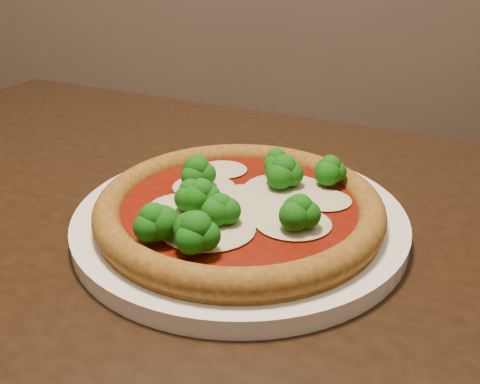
{
  "coord_description": "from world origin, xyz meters",
  "views": [
    {
      "loc": [
        -0.12,
        -0.47,
        1.02
      ],
      "look_at": [
        -0.16,
        -0.01,
        0.79
      ],
      "focal_mm": 40.0,
      "sensor_mm": 36.0,
      "label": 1
    }
  ],
  "objects": [
    {
      "name": "dining_table",
      "position": [
        -0.22,
        -0.03,
        0.65
      ],
      "size": [
        1.33,
        1.12,
        0.75
      ],
      "rotation": [
        0.0,
        0.0,
        -0.34
      ],
      "color": "black",
      "rests_on": "floor"
    },
    {
      "name": "plate",
      "position": [
        -0.16,
        -0.01,
        0.76
      ],
      "size": [
        0.33,
        0.33,
        0.02
      ],
      "primitive_type": "cylinder",
      "color": "white",
      "rests_on": "dining_table"
    },
    {
      "name": "pizza",
      "position": [
        -0.16,
        -0.02,
        0.78
      ],
      "size": [
        0.28,
        0.28,
        0.06
      ],
      "rotation": [
        0.0,
        0.0,
        0.09
      ],
      "color": "#8D5F22",
      "rests_on": "plate"
    }
  ]
}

